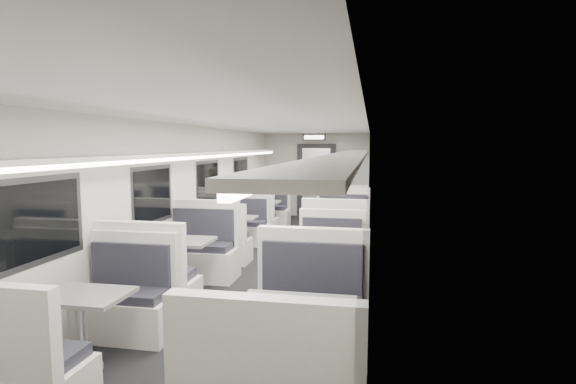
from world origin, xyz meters
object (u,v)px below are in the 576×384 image
at_px(booth_left_c, 178,267).
at_px(booth_left_d, 81,331).
at_px(booth_right_d, 296,352).
at_px(exit_sign, 314,137).
at_px(booth_left_b, 234,234).
at_px(passenger, 264,201).
at_px(booth_right_b, 339,235).
at_px(booth_left_a, 262,216).
at_px(booth_right_a, 346,218).
at_px(vestibule_door, 316,181).
at_px(booth_right_c, 326,273).

bearing_deg(booth_left_c, booth_left_d, -90.00).
bearing_deg(booth_right_d, exit_sign, 96.37).
distance_m(booth_left_c, exit_sign, 7.07).
height_order(booth_left_b, passenger, passenger).
height_order(booth_left_d, booth_right_b, booth_right_b).
relative_size(passenger, exit_sign, 2.50).
relative_size(booth_left_a, booth_right_a, 1.07).
xyz_separation_m(booth_left_a, booth_left_d, (0.00, -6.79, -0.00)).
bearing_deg(booth_left_c, booth_right_d, -48.00).
bearing_deg(vestibule_door, booth_left_d, -96.13).
relative_size(booth_left_b, passenger, 1.29).
bearing_deg(booth_left_b, booth_right_a, 50.20).
bearing_deg(booth_right_a, booth_left_c, -111.98).
bearing_deg(passenger, booth_left_a, 112.18).
xyz_separation_m(booth_left_d, exit_sign, (1.00, 8.83, 1.91)).
relative_size(booth_right_a, vestibule_door, 0.94).
distance_m(booth_left_b, booth_right_d, 5.18).
xyz_separation_m(booth_left_a, booth_right_a, (2.00, 0.24, -0.03)).
height_order(booth_left_b, booth_left_d, booth_left_d).
height_order(booth_right_b, vestibule_door, vestibule_door).
relative_size(booth_left_b, booth_right_d, 0.87).
distance_m(booth_left_c, booth_right_b, 3.35).
height_order(booth_right_d, exit_sign, exit_sign).
height_order(booth_left_d, booth_right_c, booth_left_d).
bearing_deg(booth_left_d, booth_left_a, 90.00).
relative_size(booth_left_d, booth_right_a, 1.06).
height_order(booth_left_a, booth_left_b, booth_left_a).
xyz_separation_m(booth_left_a, booth_left_c, (0.00, -4.71, 0.03)).
bearing_deg(booth_right_c, vestibule_door, 98.10).
bearing_deg(exit_sign, booth_left_a, -116.19).
height_order(booth_left_a, booth_left_d, booth_left_a).
bearing_deg(vestibule_door, booth_left_c, -97.87).
relative_size(booth_left_c, booth_left_d, 1.08).
bearing_deg(booth_right_c, exit_sign, 98.69).
distance_m(booth_left_a, booth_left_d, 6.79).
bearing_deg(booth_left_d, booth_left_b, 90.00).
xyz_separation_m(booth_left_c, booth_right_d, (2.00, -2.22, 0.01)).
relative_size(booth_right_b, booth_right_c, 1.09).
height_order(passenger, exit_sign, exit_sign).
bearing_deg(exit_sign, booth_left_b, -103.43).
height_order(booth_right_a, vestibule_door, vestibule_door).
bearing_deg(exit_sign, booth_right_c, -81.31).
distance_m(booth_left_d, exit_sign, 9.09).
xyz_separation_m(booth_left_c, booth_right_c, (2.00, 0.20, -0.04)).
bearing_deg(booth_left_b, booth_left_a, 90.00).
bearing_deg(booth_right_b, booth_right_c, -90.00).
bearing_deg(booth_left_a, booth_right_d, -73.90).
height_order(booth_right_c, booth_right_d, booth_right_d).
relative_size(booth_left_a, passenger, 1.36).
bearing_deg(booth_left_a, booth_left_b, -90.00).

